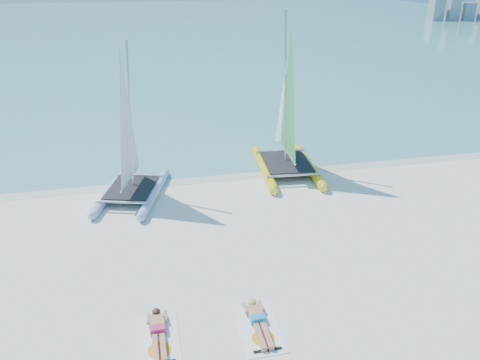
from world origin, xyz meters
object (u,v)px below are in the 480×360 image
object	(u,v)px
catamaran_yellow	(286,120)
sunbather_b	(258,320)
catamaran_blue	(129,153)
towel_a	(159,340)
sunbather_a	(158,331)
towel_b	(260,329)

from	to	relation	value
catamaran_yellow	sunbather_b	xyz separation A→B (m)	(-3.69, -9.72, -2.06)
catamaran_blue	sunbather_b	size ratio (longest dim) A/B	3.49
towel_a	sunbather_a	xyz separation A→B (m)	(0.00, 0.19, 0.11)
catamaran_yellow	towel_a	bearing A→B (deg)	-117.64
towel_b	catamaran_yellow	bearing A→B (deg)	69.60
catamaran_blue	towel_b	distance (m)	9.10
catamaran_blue	sunbather_a	size ratio (longest dim) A/B	3.49
catamaran_blue	towel_a	xyz separation A→B (m)	(0.53, -8.24, -1.79)
towel_b	sunbather_b	world-z (taller)	sunbather_b
towel_a	sunbather_b	distance (m)	2.50
towel_a	towel_b	bearing A→B (deg)	-3.37
towel_a	sunbather_b	bearing A→B (deg)	1.03
catamaran_blue	towel_b	world-z (taller)	catamaran_blue
towel_b	sunbather_a	bearing A→B (deg)	172.26
catamaran_blue	towel_a	world-z (taller)	catamaran_blue
catamaran_yellow	sunbather_b	distance (m)	10.60
towel_b	sunbather_b	bearing A→B (deg)	90.00
catamaran_yellow	sunbather_b	world-z (taller)	catamaran_yellow
towel_b	sunbather_b	distance (m)	0.22
sunbather_a	sunbather_b	distance (m)	2.50
catamaran_blue	sunbather_b	world-z (taller)	catamaran_blue
catamaran_blue	sunbather_a	xyz separation A→B (m)	(0.53, -8.05, -1.68)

